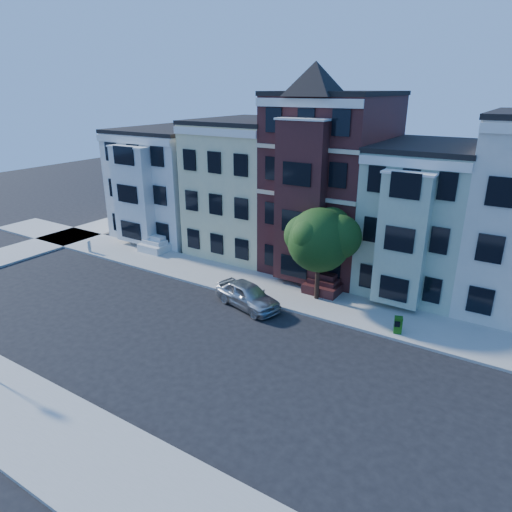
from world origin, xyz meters
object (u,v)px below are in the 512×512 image
Objects in this scene: fire_hydrant at (89,247)px; newspaper_box at (398,325)px; parked_car at (248,295)px; street_tree at (319,244)px.

newspaper_box is at bearing 0.88° from fire_hydrant.
parked_car reaches higher than newspaper_box.
parked_car is at bearing 171.69° from newspaper_box.
parked_car is (-3.14, -3.04, -2.93)m from street_tree.
fire_hydrant is (-24.52, -0.38, -0.09)m from newspaper_box.
newspaper_box is at bearing -64.94° from parked_car.
newspaper_box is 1.24× the size of fire_hydrant.
street_tree reaches higher than parked_car.
fire_hydrant is (-19.02, -1.94, -3.18)m from street_tree.
parked_car is 6.04× the size of fire_hydrant.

